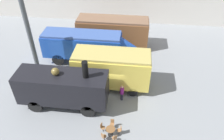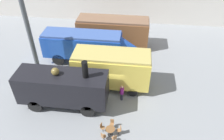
{
  "view_description": "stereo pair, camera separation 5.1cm",
  "coord_description": "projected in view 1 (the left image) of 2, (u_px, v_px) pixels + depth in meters",
  "views": [
    {
      "loc": [
        1.94,
        -15.63,
        14.46
      ],
      "look_at": [
        -0.02,
        1.0,
        1.6
      ],
      "focal_mm": 35.0,
      "sensor_mm": 36.0,
      "label": 1
    },
    {
      "loc": [
        1.99,
        -15.62,
        14.46
      ],
      "look_at": [
        -0.02,
        1.0,
        1.6
      ],
      "focal_mm": 35.0,
      "sensor_mm": 36.0,
      "label": 2
    }
  ],
  "objects": [
    {
      "name": "cafe_chair_2",
      "position": [
        112.0,
        123.0,
        17.4
      ],
      "size": [
        0.36,
        0.36,
        0.87
      ],
      "rotation": [
        0.0,
        0.0,
        10.93
      ],
      "color": "black",
      "rests_on": "ground_plane"
    },
    {
      "name": "cafe_chair_4",
      "position": [
        103.0,
        136.0,
        16.41
      ],
      "size": [
        0.4,
        0.41,
        0.87
      ],
      "rotation": [
        0.0,
        0.0,
        13.45
      ],
      "color": "black",
      "rests_on": "ground_plane"
    },
    {
      "name": "ground_plane",
      "position": [
        111.0,
        89.0,
        21.3
      ],
      "size": [
        80.0,
        80.0,
        0.0
      ],
      "primitive_type": "plane",
      "color": "gray"
    },
    {
      "name": "cafe_chair_0",
      "position": [
        115.0,
        138.0,
        16.29
      ],
      "size": [
        0.39,
        0.4,
        0.87
      ],
      "rotation": [
        0.0,
        0.0,
        8.42
      ],
      "color": "black",
      "rests_on": "ground_plane"
    },
    {
      "name": "visitor_person",
      "position": [
        122.0,
        92.0,
        19.64
      ],
      "size": [
        0.34,
        0.34,
        1.66
      ],
      "color": "#262633",
      "rests_on": "ground_plane"
    },
    {
      "name": "cafe_chair_3",
      "position": [
        102.0,
        127.0,
        17.1
      ],
      "size": [
        0.39,
        0.38,
        0.87
      ],
      "rotation": [
        0.0,
        0.0,
        12.19
      ],
      "color": "black",
      "rests_on": "ground_plane"
    },
    {
      "name": "cafe_table_near",
      "position": [
        111.0,
        130.0,
        16.81
      ],
      "size": [
        0.74,
        0.74,
        0.71
      ],
      "color": "black",
      "rests_on": "ground_plane"
    },
    {
      "name": "passenger_coach_vintage",
      "position": [
        112.0,
        68.0,
        20.48
      ],
      "size": [
        7.12,
        2.77,
        3.76
      ],
      "color": "#E0C64C",
      "rests_on": "ground_plane"
    },
    {
      "name": "cafe_chair_1",
      "position": [
        120.0,
        129.0,
        16.9
      ],
      "size": [
        0.38,
        0.36,
        0.87
      ],
      "rotation": [
        0.0,
        0.0,
        9.68
      ],
      "color": "black",
      "rests_on": "ground_plane"
    },
    {
      "name": "streamlined_locomotive",
      "position": [
        89.0,
        45.0,
        23.75
      ],
      "size": [
        10.42,
        2.49,
        3.53
      ],
      "color": "blue",
      "rests_on": "ground_plane"
    },
    {
      "name": "passenger_coach_wooden",
      "position": [
        113.0,
        30.0,
        26.63
      ],
      "size": [
        8.58,
        2.62,
        3.64
      ],
      "color": "brown",
      "rests_on": "ground_plane"
    },
    {
      "name": "support_pillar",
      "position": [
        31.0,
        39.0,
        21.01
      ],
      "size": [
        0.44,
        0.44,
        8.0
      ],
      "color": "#4C5156",
      "rests_on": "ground_plane"
    },
    {
      "name": "steam_locomotive",
      "position": [
        63.0,
        87.0,
        18.4
      ],
      "size": [
        7.63,
        2.42,
        4.88
      ],
      "color": "black",
      "rests_on": "ground_plane"
    }
  ]
}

